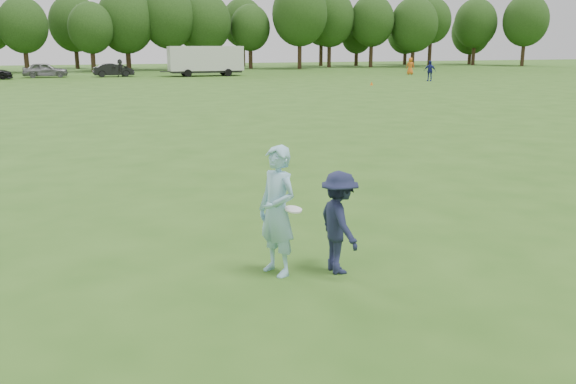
# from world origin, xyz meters

# --- Properties ---
(ground) EXTENTS (200.00, 200.00, 0.00)m
(ground) POSITION_xyz_m (0.00, 0.00, 0.00)
(ground) COLOR #2D5718
(ground) RESTS_ON ground
(thrower) EXTENTS (0.75, 0.89, 2.07)m
(thrower) POSITION_xyz_m (-0.83, 0.19, 1.04)
(thrower) COLOR #8FC6DD
(thrower) RESTS_ON ground
(defender) EXTENTS (0.64, 1.08, 1.65)m
(defender) POSITION_xyz_m (0.12, -0.06, 0.83)
(defender) COLOR #1B203D
(defender) RESTS_ON ground
(player_far_b) EXTENTS (1.13, 1.11, 1.91)m
(player_far_b) POSITION_xyz_m (28.15, 42.88, 0.96)
(player_far_b) COLOR navy
(player_far_b) RESTS_ON ground
(player_far_c) EXTENTS (1.12, 1.01, 1.93)m
(player_far_c) POSITION_xyz_m (32.44, 53.98, 0.96)
(player_far_c) COLOR orange
(player_far_c) RESTS_ON ground
(player_far_d) EXTENTS (1.75, 0.64, 1.86)m
(player_far_d) POSITION_xyz_m (0.76, 59.94, 0.93)
(player_far_d) COLOR black
(player_far_d) RESTS_ON ground
(car_e) EXTENTS (4.57, 1.95, 1.54)m
(car_e) POSITION_xyz_m (-6.78, 61.31, 0.77)
(car_e) COLOR slate
(car_e) RESTS_ON ground
(car_f) EXTENTS (4.34, 1.75, 1.40)m
(car_f) POSITION_xyz_m (0.10, 60.53, 0.70)
(car_f) COLOR black
(car_f) RESTS_ON ground
(field_cone) EXTENTS (0.28, 0.28, 0.30)m
(field_cone) POSITION_xyz_m (20.37, 39.48, 0.15)
(field_cone) COLOR #E05E0B
(field_cone) RESTS_ON ground
(disc_in_play) EXTENTS (0.28, 0.28, 0.08)m
(disc_in_play) POSITION_xyz_m (-0.65, -0.06, 1.11)
(disc_in_play) COLOR white
(disc_in_play) RESTS_ON ground
(cargo_trailer) EXTENTS (9.00, 2.75, 3.20)m
(cargo_trailer) POSITION_xyz_m (9.77, 58.67, 1.78)
(cargo_trailer) COLOR silver
(cargo_trailer) RESTS_ON ground
(treeline) EXTENTS (130.35, 18.39, 11.74)m
(treeline) POSITION_xyz_m (2.81, 76.90, 6.26)
(treeline) COLOR #332114
(treeline) RESTS_ON ground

